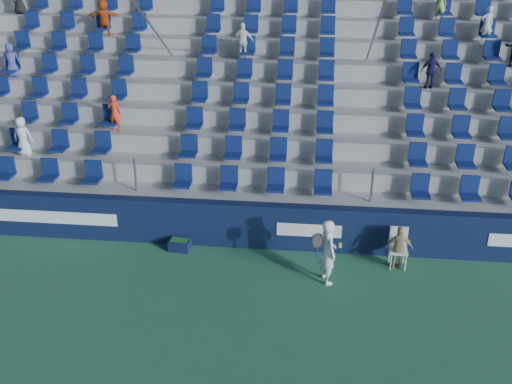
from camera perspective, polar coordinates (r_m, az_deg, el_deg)
ground at (r=12.13m, az=-2.38°, el=-12.97°), size 70.00×70.00×0.00m
sponsor_wall at (r=14.41m, az=-0.64°, el=-3.32°), size 24.00×0.32×1.20m
grandstand at (r=18.50m, az=1.15°, el=8.48°), size 24.00×8.17×6.63m
tennis_player at (r=13.03m, az=7.20°, el=-5.91°), size 0.69×0.67×1.58m
line_judge_chair at (r=14.09m, az=14.04°, el=-5.08°), size 0.44×0.45×0.98m
line_judge at (r=13.96m, az=14.11°, el=-5.42°), size 0.65×0.28×1.10m
ball_bin at (r=14.56m, az=-7.62°, el=-5.22°), size 0.56×0.40×0.30m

